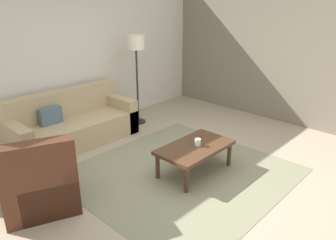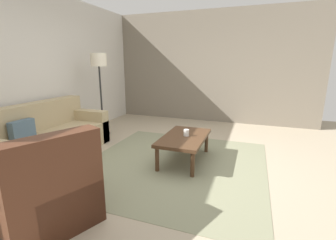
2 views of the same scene
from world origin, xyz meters
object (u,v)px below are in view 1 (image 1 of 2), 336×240
Objects in this scene: coffee_table at (195,149)px; lamp_standing at (136,51)px; armchair_leather at (41,186)px; cup at (198,142)px; couch_main at (71,125)px.

lamp_standing is (0.76, 2.05, 1.05)m from coffee_table.
cup is (1.93, -0.80, 0.15)m from armchair_leather.
armchair_leather is 0.95× the size of coffee_table.
cup is at bearing -22.37° from armchair_leather.
couch_main is 2.30m from coffee_table.
coffee_table is at bearing -73.74° from couch_main.
lamp_standing reaches higher than cup.
armchair_leather is (-1.26, -1.44, 0.01)m from couch_main.
lamp_standing is at bearing 70.47° from cup.
couch_main is 1.94× the size of coffee_table.
cup is 0.06× the size of lamp_standing.
cup is at bearing -109.53° from lamp_standing.
lamp_standing reaches higher than armchair_leather.
armchair_leather is 10.30× the size of cup.
couch_main is 1.80m from lamp_standing.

